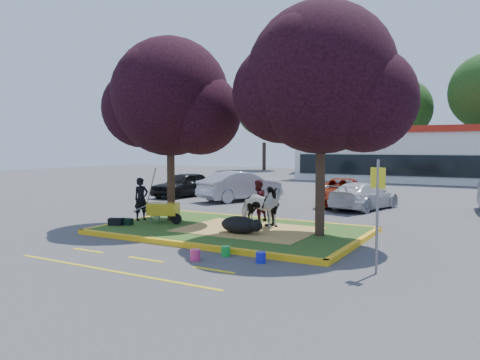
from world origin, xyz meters
The scene contains 31 objects.
ground centered at (0.00, 0.00, 0.00)m, with size 90.00×90.00×0.00m, color #424244.
median_island centered at (0.00, 0.00, 0.07)m, with size 8.00×5.00×0.15m, color #254916.
curb_near centered at (0.00, -2.58, 0.07)m, with size 8.30×0.16×0.15m, color yellow.
curb_far centered at (0.00, 2.58, 0.07)m, with size 8.30×0.16×0.15m, color yellow.
curb_left centered at (-4.08, 0.00, 0.07)m, with size 0.16×5.30×0.15m, color yellow.
curb_right centered at (4.08, 0.00, 0.07)m, with size 0.16×5.30×0.15m, color yellow.
straw_bedding centered at (0.60, 0.00, 0.15)m, with size 4.20×3.00×0.01m, color tan.
tree_purple_left centered at (-2.78, 0.38, 4.36)m, with size 5.06×4.20×6.51m.
tree_purple_right centered at (2.92, 0.18, 4.56)m, with size 5.30×4.40×6.82m.
fire_lane_stripe_a centered at (-2.00, -4.20, 0.00)m, with size 1.10×0.12×0.01m, color yellow.
fire_lane_stripe_b centered at (0.00, -4.20, 0.00)m, with size 1.10×0.12×0.01m, color yellow.
fire_lane_stripe_c centered at (2.00, -4.20, 0.00)m, with size 1.10×0.12×0.01m, color yellow.
fire_lane_long centered at (0.00, -5.40, 0.00)m, with size 6.00×0.10×0.01m, color yellow.
retail_building centered at (2.00, 27.98, 2.25)m, with size 20.40×8.40×4.40m.
treeline centered at (1.23, 37.61, 7.73)m, with size 46.58×7.80×14.63m.
cow centered at (0.71, 0.63, 0.83)m, with size 0.73×1.60×1.35m, color white.
calf centered at (0.68, -0.72, 0.42)m, with size 1.23×0.70×0.53m, color black.
handler centered at (-3.70, -0.18, 0.92)m, with size 0.56×0.37×1.53m, color black.
visitor_a centered at (0.07, 1.66, 0.89)m, with size 0.72×0.56×1.47m, color #411218.
visitor_b centered at (0.94, 0.90, 0.82)m, with size 0.78×0.32×1.33m, color black.
wheelbarrow centered at (-2.61, -0.28, 0.63)m, with size 1.83×0.93×0.69m.
gear_bag_dark centered at (-3.70, -1.46, 0.27)m, with size 0.47×0.26×0.24m, color black.
gear_bag_green centered at (-3.46, -1.21, 0.26)m, with size 0.41×0.25×0.22m, color black.
sign_post centered at (5.26, -2.70, 1.55)m, with size 0.34×0.13×2.51m.
bucket_green centered at (1.53, -2.91, 0.13)m, with size 0.24×0.24×0.26m, color green.
bucket_pink centered at (1.12, -3.67, 0.14)m, with size 0.26×0.26×0.28m, color #DA306E.
bucket_blue centered at (2.61, -3.07, 0.13)m, with size 0.24×0.24×0.26m, color #1921CB.
car_black centered at (-7.97, 8.17, 0.69)m, with size 1.63×4.06×1.38m, color black.
car_silver centered at (-4.30, 8.12, 0.76)m, with size 1.61×4.60×1.52m, color #A3A5AB.
car_red centered at (0.92, 8.74, 0.64)m, with size 2.13×4.62×1.28m, color #96270C.
car_white centered at (2.18, 7.87, 0.61)m, with size 1.70×4.19×1.22m, color silver.
Camera 1 is at (7.65, -12.92, 2.77)m, focal length 35.00 mm.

